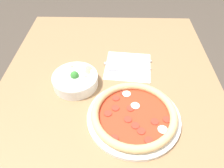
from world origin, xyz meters
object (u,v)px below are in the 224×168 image
at_px(fork, 129,70).
at_px(knife, 130,62).
at_px(bowl, 76,79).
at_px(pizza, 134,115).

xyz_separation_m(fork, knife, (0.05, -0.01, -0.00)).
height_order(bowl, knife, bowl).
xyz_separation_m(pizza, bowl, (0.16, 0.22, 0.01)).
relative_size(pizza, bowl, 1.79).
bearing_deg(pizza, knife, 0.46).
distance_m(bowl, fork, 0.22).
xyz_separation_m(pizza, knife, (0.30, 0.00, -0.01)).
bearing_deg(pizza, fork, 2.18).
relative_size(bowl, knife, 0.84).
bearing_deg(bowl, pizza, -126.35).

